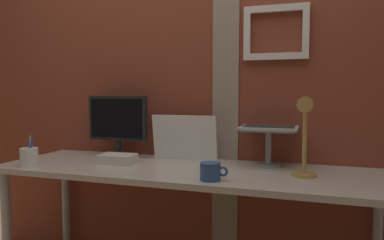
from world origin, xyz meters
TOP-DOWN VIEW (x-y plane):
  - brick_wall_back at (0.00, 0.37)m, footprint 3.03×0.16m
  - desk at (0.09, -0.01)m, footprint 2.06×0.64m
  - monitor at (-0.43, 0.19)m, footprint 0.39×0.18m
  - laptop_stand at (0.50, 0.19)m, footprint 0.28×0.22m
  - laptop at (0.50, 0.25)m, footprint 0.31×0.29m
  - whiteboard_panel at (-0.00, 0.21)m, footprint 0.40×0.06m
  - desk_lamp at (0.69, -0.07)m, footprint 0.12×0.20m
  - pen_cup at (-0.75, -0.23)m, footprint 0.09×0.09m
  - coffee_mug at (0.28, -0.23)m, footprint 0.13×0.10m
  - paper_clutter_stack at (-0.33, -0.01)m, footprint 0.20×0.14m

SIDE VIEW (x-z plane):
  - desk at x=0.09m, z-range 0.30..1.04m
  - paper_clutter_stack at x=-0.33m, z-range 0.74..0.79m
  - coffee_mug at x=0.28m, z-range 0.74..0.82m
  - pen_cup at x=-0.75m, z-range 0.71..0.88m
  - whiteboard_panel at x=0.00m, z-range 0.74..1.01m
  - laptop_stand at x=0.50m, z-range 0.78..0.98m
  - monitor at x=-0.43m, z-range 0.77..1.15m
  - desk_lamp at x=0.69m, z-range 0.79..1.17m
  - laptop at x=0.50m, z-range 0.89..1.10m
  - brick_wall_back at x=0.00m, z-range 0.00..2.33m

